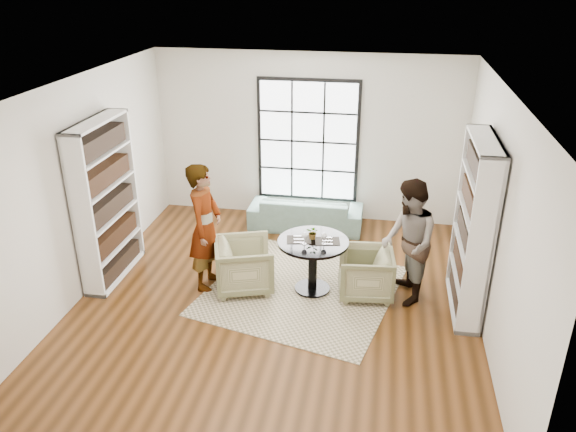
% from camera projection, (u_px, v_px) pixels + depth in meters
% --- Properties ---
extents(ground, '(6.00, 6.00, 0.00)m').
position_uv_depth(ground, '(277.00, 300.00, 7.93)').
color(ground, brown).
extents(room_shell, '(6.00, 6.01, 6.00)m').
position_uv_depth(room_shell, '(283.00, 204.00, 7.89)').
color(room_shell, silver).
rests_on(room_shell, ground).
extents(rug, '(3.07, 3.07, 0.01)m').
position_uv_depth(rug, '(302.00, 290.00, 8.16)').
color(rug, '#C8B596').
rests_on(rug, ground).
extents(pedestal_table, '(1.00, 1.00, 0.80)m').
position_uv_depth(pedestal_table, '(313.00, 255.00, 7.94)').
color(pedestal_table, black).
rests_on(pedestal_table, ground).
extents(sofa, '(1.99, 0.78, 0.58)m').
position_uv_depth(sofa, '(306.00, 212.00, 10.00)').
color(sofa, gray).
rests_on(sofa, ground).
extents(armchair_left, '(1.03, 1.02, 0.75)m').
position_uv_depth(armchair_left, '(244.00, 265.00, 8.08)').
color(armchair_left, tan).
rests_on(armchair_left, ground).
extents(armchair_right, '(0.83, 0.81, 0.69)m').
position_uv_depth(armchair_right, '(365.00, 273.00, 7.93)').
color(armchair_right, tan).
rests_on(armchair_right, ground).
extents(person_left, '(0.48, 0.70, 1.88)m').
position_uv_depth(person_left, '(205.00, 227.00, 7.93)').
color(person_left, gray).
rests_on(person_left, ground).
extents(person_right, '(0.84, 0.98, 1.77)m').
position_uv_depth(person_right, '(408.00, 242.00, 7.62)').
color(person_right, gray).
rests_on(person_right, ground).
extents(placemat_left, '(0.38, 0.31, 0.01)m').
position_uv_depth(placemat_left, '(299.00, 240.00, 7.88)').
color(placemat_left, '#292623').
rests_on(placemat_left, pedestal_table).
extents(placemat_right, '(0.38, 0.31, 0.01)m').
position_uv_depth(placemat_right, '(327.00, 241.00, 7.83)').
color(placemat_right, '#292623').
rests_on(placemat_right, pedestal_table).
extents(cutlery_left, '(0.18, 0.24, 0.01)m').
position_uv_depth(cutlery_left, '(299.00, 239.00, 7.87)').
color(cutlery_left, silver).
rests_on(cutlery_left, placemat_left).
extents(cutlery_right, '(0.18, 0.24, 0.01)m').
position_uv_depth(cutlery_right, '(327.00, 241.00, 7.83)').
color(cutlery_right, silver).
rests_on(cutlery_right, placemat_right).
extents(wine_glass_left, '(0.08, 0.08, 0.17)m').
position_uv_depth(wine_glass_left, '(304.00, 236.00, 7.71)').
color(wine_glass_left, silver).
rests_on(wine_glass_left, pedestal_table).
extents(wine_glass_right, '(0.08, 0.08, 0.17)m').
position_uv_depth(wine_glass_right, '(324.00, 236.00, 7.70)').
color(wine_glass_right, silver).
rests_on(wine_glass_right, pedestal_table).
extents(flower_centerpiece, '(0.21, 0.20, 0.20)m').
position_uv_depth(flower_centerpiece, '(313.00, 233.00, 7.87)').
color(flower_centerpiece, gray).
rests_on(flower_centerpiece, pedestal_table).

